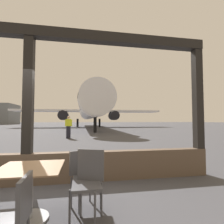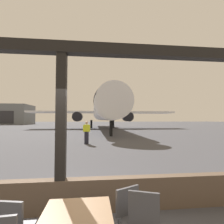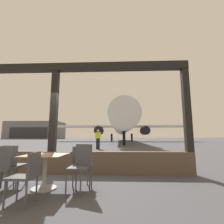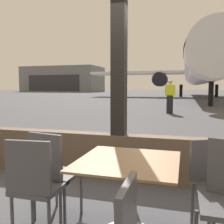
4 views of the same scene
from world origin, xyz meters
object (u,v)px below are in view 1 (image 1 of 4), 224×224
cafe_chair_side_extra (89,177)px  ground_crew_worker (68,127)px  dining_table (30,187)px  cafe_chair_window_right (13,213)px  cafe_chair_aisle_left (84,173)px  airplane (89,109)px

cafe_chair_side_extra → ground_crew_worker: ground_crew_worker is taller
dining_table → cafe_chair_window_right: size_ratio=1.02×
dining_table → cafe_chair_aisle_left: cafe_chair_aisle_left is taller
dining_table → cafe_chair_side_extra: bearing=-6.6°
dining_table → cafe_chair_aisle_left: (0.75, 0.24, 0.09)m
cafe_chair_aisle_left → airplane: airplane is taller
cafe_chair_aisle_left → cafe_chair_side_extra: size_ratio=0.93×
dining_table → airplane: bearing=86.0°
dining_table → cafe_chair_side_extra: (0.81, -0.09, 0.12)m
airplane → ground_crew_worker: 21.30m
cafe_chair_window_right → cafe_chair_side_extra: (0.73, 0.74, 0.06)m
dining_table → airplane: (2.23, 32.21, 3.29)m
cafe_chair_window_right → ground_crew_worker: bearing=91.8°
cafe_chair_window_right → ground_crew_worker: (-0.38, 12.08, 0.39)m
cafe_chair_aisle_left → airplane: (1.48, 31.97, 3.19)m
airplane → ground_crew_worker: (-2.53, -20.96, -2.83)m
cafe_chair_aisle_left → airplane: size_ratio=0.02×
ground_crew_worker → cafe_chair_window_right: bearing=-88.2°
cafe_chair_side_extra → ground_crew_worker: (-1.12, 11.34, 0.33)m
airplane → cafe_chair_aisle_left: bearing=-92.6°
ground_crew_worker → cafe_chair_side_extra: bearing=-84.4°
cafe_chair_window_right → ground_crew_worker: size_ratio=0.49×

